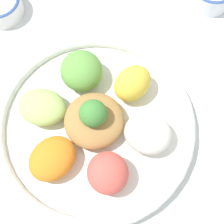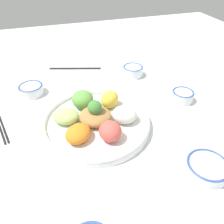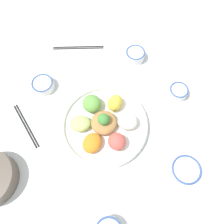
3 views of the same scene
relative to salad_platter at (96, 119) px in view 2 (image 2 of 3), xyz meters
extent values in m
plane|color=white|center=(0.02, 0.03, -0.03)|extent=(2.40, 2.40, 0.00)
cylinder|color=white|center=(0.00, 0.00, -0.02)|extent=(0.36, 0.36, 0.02)
torus|color=white|center=(0.00, 0.00, 0.00)|extent=(0.36, 0.36, 0.02)
ellipsoid|color=yellow|center=(-0.07, 0.07, 0.02)|extent=(0.09, 0.09, 0.06)
ellipsoid|color=#6BAD4C|center=(-0.09, -0.02, 0.02)|extent=(0.10, 0.09, 0.06)
ellipsoid|color=#B7DB7A|center=(-0.03, -0.09, 0.01)|extent=(0.09, 0.10, 0.04)
ellipsoid|color=orange|center=(0.07, -0.07, 0.02)|extent=(0.11, 0.11, 0.05)
ellipsoid|color=#E55B51|center=(0.09, 0.02, 0.02)|extent=(0.08, 0.08, 0.06)
ellipsoid|color=white|center=(0.03, 0.09, 0.02)|extent=(0.09, 0.10, 0.05)
ellipsoid|color=#AD7F47|center=(0.00, 0.00, 0.01)|extent=(0.11, 0.11, 0.04)
sphere|color=#478E3D|center=(0.00, 0.00, 0.05)|extent=(0.05, 0.05, 0.05)
cylinder|color=white|center=(-0.29, 0.25, -0.01)|extent=(0.09, 0.09, 0.04)
torus|color=#38569E|center=(-0.29, 0.25, 0.02)|extent=(0.09, 0.09, 0.01)
cylinder|color=white|center=(-0.29, 0.25, 0.01)|extent=(0.07, 0.07, 0.00)
cylinder|color=white|center=(-0.04, 0.36, -0.01)|extent=(0.08, 0.08, 0.04)
torus|color=#38569E|center=(-0.04, 0.36, 0.01)|extent=(0.08, 0.08, 0.01)
cylinder|color=#DBB251|center=(-0.04, 0.36, 0.01)|extent=(0.07, 0.07, 0.00)
cylinder|color=white|center=(-0.27, -0.20, -0.01)|extent=(0.10, 0.10, 0.04)
torus|color=#38569E|center=(-0.27, -0.20, 0.01)|extent=(0.10, 0.10, 0.01)
cylinder|color=white|center=(-0.27, -0.20, 0.01)|extent=(0.08, 0.08, 0.00)
cylinder|color=white|center=(0.27, 0.24, -0.01)|extent=(0.11, 0.11, 0.03)
torus|color=#38569E|center=(0.27, 0.24, 0.01)|extent=(0.11, 0.11, 0.01)
cylinder|color=white|center=(0.27, 0.24, 0.00)|extent=(0.09, 0.09, 0.00)
cylinder|color=black|center=(-0.11, -0.31, -0.02)|extent=(0.22, 0.07, 0.01)
cylinder|color=black|center=(-0.43, 0.00, -0.02)|extent=(0.08, 0.24, 0.01)
cylinder|color=black|center=(-0.44, 0.01, -0.02)|extent=(0.08, 0.24, 0.01)
cube|color=white|center=(0.19, 0.36, -0.02)|extent=(0.04, 0.09, 0.01)
cube|color=white|center=(0.36, 0.18, -0.02)|extent=(0.04, 0.09, 0.01)
ellipsoid|color=white|center=(0.38, 0.12, -0.02)|extent=(0.05, 0.06, 0.01)
camera|label=1|loc=(0.18, 0.03, 0.53)|focal=50.00mm
camera|label=2|loc=(0.55, -0.11, 0.47)|focal=35.00mm
camera|label=3|loc=(0.31, -0.07, 0.84)|focal=35.00mm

